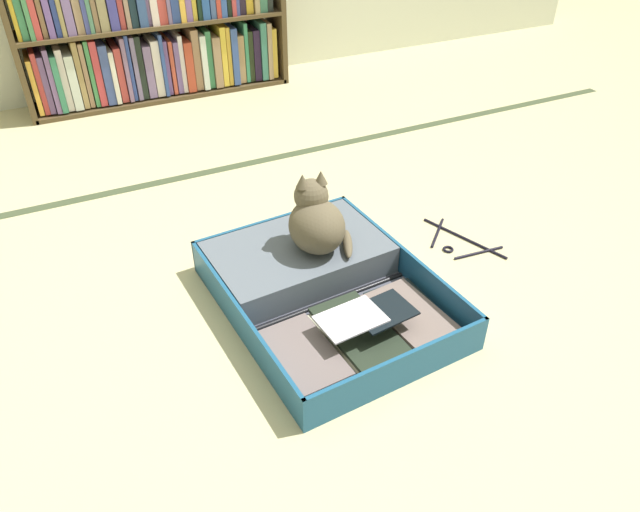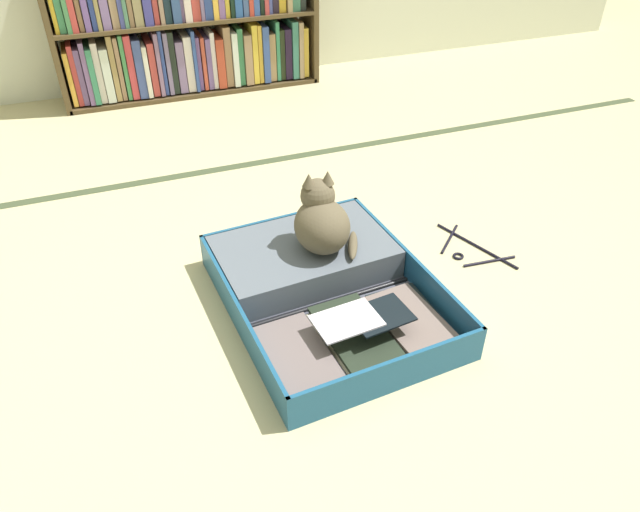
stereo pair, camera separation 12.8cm
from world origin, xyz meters
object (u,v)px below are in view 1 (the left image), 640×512
black_cat (316,221)px  clothes_hanger (459,242)px  open_suitcase (314,280)px  bookshelf (153,27)px

black_cat → clothes_hanger: 0.62m
open_suitcase → black_cat: 0.20m
bookshelf → clothes_hanger: 2.13m
black_cat → clothes_hanger: bearing=-5.6°
open_suitcase → clothes_hanger: open_suitcase is taller
bookshelf → open_suitcase: (0.03, -2.02, -0.34)m
bookshelf → open_suitcase: bookshelf is taller
black_cat → open_suitcase: bearing=-119.7°
bookshelf → open_suitcase: bearing=-89.2°
open_suitcase → clothes_hanger: bearing=2.6°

